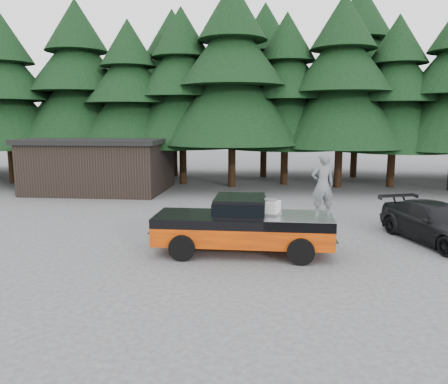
# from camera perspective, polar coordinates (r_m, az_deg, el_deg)

# --- Properties ---
(ground) EXTENTS (120.00, 120.00, 0.00)m
(ground) POSITION_cam_1_polar(r_m,az_deg,el_deg) (15.02, -0.08, -7.64)
(ground) COLOR #444547
(ground) RESTS_ON ground
(pickup_truck) EXTENTS (6.00, 2.04, 1.33)m
(pickup_truck) POSITION_cam_1_polar(r_m,az_deg,el_deg) (14.57, 2.46, -5.47)
(pickup_truck) COLOR #E94600
(pickup_truck) RESTS_ON ground
(truck_cab) EXTENTS (1.66, 1.90, 0.59)m
(truck_cab) POSITION_cam_1_polar(r_m,az_deg,el_deg) (14.36, 2.09, -1.75)
(truck_cab) COLOR black
(truck_cab) RESTS_ON pickup_truck
(air_compressor) EXTENTS (0.77, 0.70, 0.43)m
(air_compressor) POSITION_cam_1_polar(r_m,az_deg,el_deg) (14.42, 5.93, -2.07)
(air_compressor) COLOR silver
(air_compressor) RESTS_ON pickup_truck
(man_on_bed) EXTENTS (0.86, 0.68, 2.06)m
(man_on_bed) POSITION_cam_1_polar(r_m,az_deg,el_deg) (14.23, 12.75, 0.92)
(man_on_bed) COLOR #585D60
(man_on_bed) RESTS_ON pickup_truck
(parked_car) EXTENTS (3.55, 5.33, 1.43)m
(parked_car) POSITION_cam_1_polar(r_m,az_deg,el_deg) (17.58, 25.99, -3.67)
(parked_car) COLOR black
(parked_car) RESTS_ON ground
(utility_building) EXTENTS (8.40, 6.40, 3.30)m
(utility_building) POSITION_cam_1_polar(r_m,az_deg,el_deg) (28.45, -15.73, 3.51)
(utility_building) COLOR black
(utility_building) RESTS_ON ground
(treeline) EXTENTS (60.15, 16.05, 17.50)m
(treeline) POSITION_cam_1_polar(r_m,az_deg,el_deg) (31.67, 4.17, 15.38)
(treeline) COLOR black
(treeline) RESTS_ON ground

